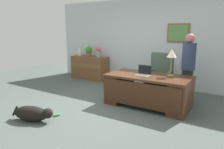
{
  "coord_description": "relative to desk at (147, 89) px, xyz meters",
  "views": [
    {
      "loc": [
        2.62,
        -3.77,
        1.78
      ],
      "look_at": [
        0.05,
        0.3,
        0.75
      ],
      "focal_mm": 34.39,
      "sensor_mm": 36.0,
      "label": 1
    }
  ],
  "objects": [
    {
      "name": "armchair",
      "position": [
        -0.05,
        0.92,
        0.1
      ],
      "size": [
        0.6,
        0.59,
        1.15
      ],
      "color": "#475B4C",
      "rests_on": "ground_plane"
    },
    {
      "name": "desk_lamp",
      "position": [
        0.46,
        0.22,
        0.81
      ],
      "size": [
        0.22,
        0.22,
        0.61
      ],
      "color": "#9E8447",
      "rests_on": "desk"
    },
    {
      "name": "back_wall",
      "position": [
        -0.75,
        1.88,
        0.95
      ],
      "size": [
        7.0,
        0.16,
        2.7
      ],
      "color": "silver",
      "rests_on": "ground_plane"
    },
    {
      "name": "ground_plane",
      "position": [
        -0.76,
        -0.72,
        -0.4
      ],
      "size": [
        12.0,
        12.0,
        0.0
      ],
      "primitive_type": "plane",
      "color": "#4C5651"
    },
    {
      "name": "dog_toy_bone",
      "position": [
        -1.34,
        -1.58,
        -0.38
      ],
      "size": [
        0.12,
        0.17,
        0.05
      ],
      "primitive_type": "ellipsoid",
      "rotation": [
        0.0,
        0.0,
        1.12
      ],
      "color": "green",
      "rests_on": "ground_plane"
    },
    {
      "name": "dog_lying",
      "position": [
        -1.56,
        -1.98,
        -0.25
      ],
      "size": [
        0.87,
        0.51,
        0.3
      ],
      "color": "black",
      "rests_on": "ground_plane"
    },
    {
      "name": "person_standing",
      "position": [
        0.69,
        0.83,
        0.46
      ],
      "size": [
        0.32,
        0.32,
        1.67
      ],
      "color": "#262323",
      "rests_on": "ground_plane"
    },
    {
      "name": "laptop",
      "position": [
        -0.1,
        -0.02,
        0.39
      ],
      "size": [
        0.32,
        0.22,
        0.22
      ],
      "color": "#B2B5BA",
      "rests_on": "desk"
    },
    {
      "name": "potted_plant",
      "position": [
        -2.91,
        1.53,
        0.61
      ],
      "size": [
        0.24,
        0.24,
        0.36
      ],
      "color": "brown",
      "rests_on": "credenza"
    },
    {
      "name": "credenza",
      "position": [
        -2.89,
        1.53,
        0.0
      ],
      "size": [
        1.37,
        0.5,
        0.81
      ],
      "color": "brown",
      "rests_on": "ground_plane"
    },
    {
      "name": "vase_empty",
      "position": [
        -3.32,
        1.53,
        0.54
      ],
      "size": [
        0.13,
        0.13,
        0.26
      ],
      "primitive_type": "cylinder",
      "color": "silver",
      "rests_on": "credenza"
    },
    {
      "name": "desk",
      "position": [
        0.0,
        0.0,
        0.0
      ],
      "size": [
        1.9,
        0.96,
        0.73
      ],
      "color": "#4C2B19",
      "rests_on": "ground_plane"
    },
    {
      "name": "vase_with_flowers",
      "position": [
        -2.49,
        1.53,
        0.61
      ],
      "size": [
        0.17,
        0.17,
        0.36
      ],
      "color": "#95A4AC",
      "rests_on": "credenza"
    }
  ]
}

